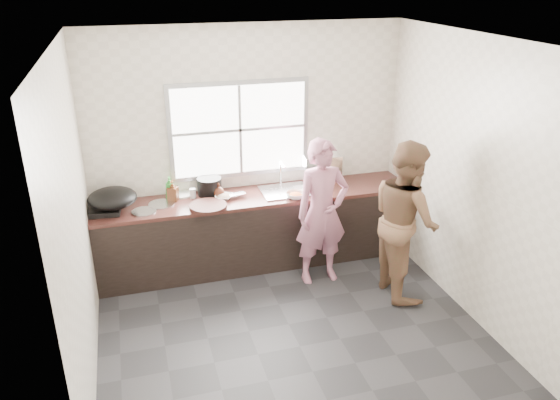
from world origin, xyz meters
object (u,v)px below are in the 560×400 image
object	(u,v)px
bowl_held	(300,190)
glass_jar	(193,193)
plate_food	(182,194)
wok	(112,198)
burner	(103,209)
dish_rack	(321,167)
bowl_crabs	(296,196)
bottle_green	(170,188)
woman	(322,217)
bottle_brown_tall	(173,191)
pot_lid_right	(161,204)
person_side	(405,219)
black_pot	(209,186)
bottle_brown_short	(219,191)
cutting_board	(208,206)
pot_lid_left	(144,212)
bowl_mince	(224,197)

from	to	relation	value
bowl_held	glass_jar	distance (m)	1.21
plate_food	wok	bearing A→B (deg)	-161.06
burner	dish_rack	distance (m)	2.52
bowl_crabs	bottle_green	bearing A→B (deg)	164.90
bowl_held	dish_rack	xyz separation A→B (m)	(0.36, 0.30, 0.13)
woman	bottle_brown_tall	distance (m)	1.65
glass_jar	pot_lid_right	xyz separation A→B (m)	(-0.36, -0.10, -0.05)
person_side	dish_rack	world-z (taller)	person_side
woman	bottle_green	xyz separation A→B (m)	(-1.53, 0.70, 0.23)
black_pot	plate_food	world-z (taller)	black_pot
bottle_brown_short	cutting_board	bearing A→B (deg)	-121.46
bottle_brown_tall	dish_rack	distance (m)	1.77
bowl_crabs	pot_lid_right	world-z (taller)	bowl_crabs
bottle_brown_tall	pot_lid_left	bearing A→B (deg)	-145.41
bottle_green	bottle_brown_short	distance (m)	0.54
glass_jar	bottle_brown_tall	bearing A→B (deg)	-174.71
woman	glass_jar	world-z (taller)	woman
person_side	woman	bearing A→B (deg)	60.96
pot_lid_right	black_pot	bearing A→B (deg)	14.41
burner	bowl_held	bearing A→B (deg)	-2.14
woman	bowl_mince	world-z (taller)	woman
bowl_mince	woman	bearing A→B (deg)	-29.35
pot_lid_left	glass_jar	bearing A→B (deg)	24.35
glass_jar	dish_rack	distance (m)	1.56
cutting_board	person_side	bearing A→B (deg)	-22.58
burner	pot_lid_left	bearing A→B (deg)	-18.06
wok	pot_lid_right	xyz separation A→B (m)	(0.49, 0.04, -0.15)
burner	person_side	bearing A→B (deg)	-18.75
plate_food	bottle_brown_short	xyz separation A→B (m)	(0.39, -0.17, 0.07)
bowl_held	black_pot	xyz separation A→B (m)	(-1.00, 0.23, 0.06)
bottle_brown_short	burner	size ratio (longest dim) A/B	0.43
person_side	pot_lid_left	xyz separation A→B (m)	(-2.58, 0.88, 0.03)
bottle_brown_short	bowl_crabs	bearing A→B (deg)	-18.10
bottle_green	bowl_held	bearing A→B (deg)	-8.80
person_side	bowl_crabs	distance (m)	1.23
bowl_crabs	bottle_green	xyz separation A→B (m)	(-1.34, 0.36, 0.10)
bottle_green	bottle_brown_short	world-z (taller)	bottle_green
person_side	pot_lid_left	size ratio (longest dim) A/B	6.50
glass_jar	pot_lid_left	distance (m)	0.60
bowl_crabs	burner	distance (m)	2.07
cutting_board	bowl_mince	world-z (taller)	bowl_mince
black_pot	bottle_brown_tall	size ratio (longest dim) A/B	1.28
person_side	black_pot	world-z (taller)	person_side
black_pot	dish_rack	bearing A→B (deg)	2.96
wok	cutting_board	bearing A→B (deg)	-10.79
bottle_brown_short	pot_lid_right	size ratio (longest dim) A/B	0.56
bottle_brown_short	bottle_brown_tall	bearing A→B (deg)	174.70
pot_lid_right	bowl_mince	bearing A→B (deg)	-2.49
pot_lid_right	bowl_held	bearing A→B (deg)	-3.30
woman	plate_food	distance (m)	1.61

